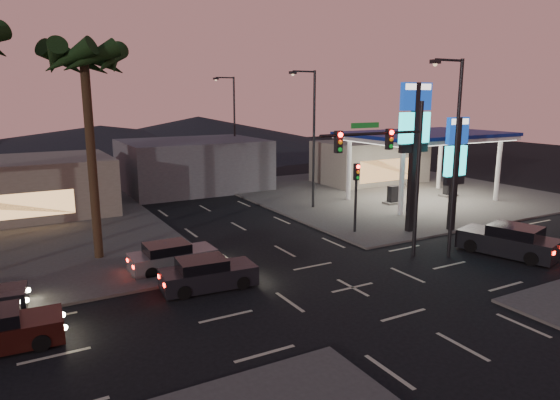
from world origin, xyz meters
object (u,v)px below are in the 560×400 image
traffic_signal_mast (393,159)px  car_lane_b_front (172,257)px  car_lane_a_front (207,274)px  pylon_sign_tall (414,128)px  suv_station (509,241)px  pylon_sign_short (456,157)px  gas_station (425,137)px

traffic_signal_mast → car_lane_b_front: (-9.97, 4.13, -4.60)m
car_lane_a_front → traffic_signal_mast: bearing=-6.7°
pylon_sign_tall → car_lane_a_front: (-14.06, -2.42, -5.76)m
pylon_sign_tall → suv_station: (1.52, -5.81, -5.64)m
pylon_sign_short → traffic_signal_mast: (-7.24, -2.51, 0.57)m
pylon_sign_short → pylon_sign_tall: bearing=158.2°
gas_station → pylon_sign_short: pylon_sign_short is taller
pylon_sign_short → traffic_signal_mast: bearing=-160.9°
traffic_signal_mast → car_lane_a_front: 10.45m
pylon_sign_short → car_lane_a_front: (-16.56, -1.42, -4.02)m
pylon_sign_short → suv_station: (-0.98, -4.81, -3.91)m
traffic_signal_mast → suv_station: (6.27, -2.30, -4.48)m
pylon_sign_short → gas_station: bearing=56.3°
pylon_sign_short → suv_station: pylon_sign_short is taller
car_lane_b_front → suv_station: bearing=-21.6°
pylon_sign_tall → car_lane_b_front: size_ratio=2.15×
gas_station → traffic_signal_mast: traffic_signal_mast is taller
traffic_signal_mast → car_lane_b_front: size_ratio=1.91×
traffic_signal_mast → pylon_sign_tall: bearing=36.5°
pylon_sign_tall → pylon_sign_short: pylon_sign_tall is taller
traffic_signal_mast → pylon_sign_short: bearing=19.1°
car_lane_b_front → suv_station: size_ratio=0.81×
car_lane_a_front → pylon_sign_tall: bearing=9.8°
gas_station → pylon_sign_short: (-5.00, -7.50, -0.42)m
pylon_sign_tall → car_lane_b_front: bearing=177.6°
car_lane_a_front → gas_station: bearing=22.5°
pylon_sign_short → car_lane_b_front: bearing=174.6°
car_lane_b_front → car_lane_a_front: bearing=-78.0°
pylon_sign_tall → suv_station: pylon_sign_tall is taller
traffic_signal_mast → car_lane_b_front: bearing=157.5°
pylon_sign_tall → traffic_signal_mast: bearing=-143.5°
gas_station → pylon_sign_short: bearing=-123.7°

